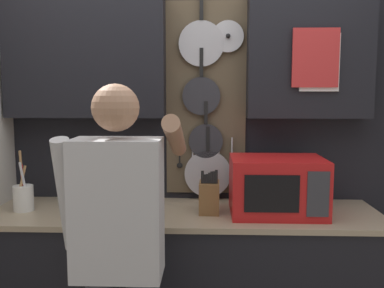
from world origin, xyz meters
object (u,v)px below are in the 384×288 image
Objects in this scene: knife_block at (209,197)px; person at (119,237)px; microwave at (277,186)px; utensil_crock at (23,196)px.

person reaches higher than knife_block.
person reaches higher than microwave.
knife_block is 1.05m from utensil_crock.
microwave is 1.47× the size of utensil_crock.
knife_block is (-0.37, 0.00, -0.06)m from microwave.
microwave is 0.94m from person.
knife_block is 0.15× the size of person.
knife_block is at bearing -0.04° from utensil_crock.
utensil_crock is at bearing 140.84° from person.
microwave is 0.38m from knife_block.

